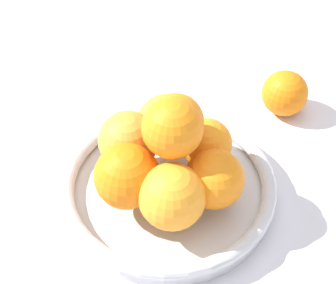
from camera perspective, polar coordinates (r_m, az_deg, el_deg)
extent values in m
plane|color=silver|center=(0.74, 0.00, -5.57)|extent=(4.00, 4.00, 0.00)
cylinder|color=silver|center=(0.73, 0.00, -5.15)|extent=(0.27, 0.27, 0.02)
torus|color=silver|center=(0.72, 0.00, -4.25)|extent=(0.28, 0.28, 0.02)
sphere|color=orange|center=(0.72, -0.08, 1.74)|extent=(0.08, 0.08, 0.08)
sphere|color=orange|center=(0.71, -4.04, 0.12)|extent=(0.08, 0.08, 0.08)
sphere|color=orange|center=(0.67, -4.27, -3.38)|extent=(0.08, 0.08, 0.08)
sphere|color=orange|center=(0.64, 0.41, -5.58)|extent=(0.08, 0.08, 0.08)
sphere|color=orange|center=(0.67, 4.71, -3.78)|extent=(0.07, 0.07, 0.07)
sphere|color=orange|center=(0.71, 3.87, -0.13)|extent=(0.07, 0.07, 0.07)
sphere|color=orange|center=(0.64, 0.73, 1.56)|extent=(0.07, 0.07, 0.07)
sphere|color=orange|center=(0.65, 0.80, 2.07)|extent=(0.07, 0.07, 0.07)
sphere|color=orange|center=(0.85, 11.78, 4.87)|extent=(0.07, 0.07, 0.07)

